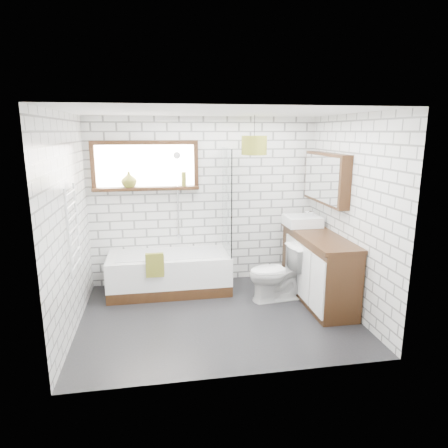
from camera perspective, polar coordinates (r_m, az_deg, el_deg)
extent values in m
cube|color=black|center=(5.20, -0.89, -13.02)|extent=(3.40, 2.60, 0.01)
cube|color=white|center=(4.68, -1.00, 15.79)|extent=(3.40, 2.60, 0.01)
cube|color=white|center=(6.05, -2.84, 3.24)|extent=(3.40, 0.01, 2.50)
cube|color=white|center=(3.54, 2.30, -3.91)|extent=(3.40, 0.01, 2.50)
cube|color=white|center=(4.84, -21.34, -0.18)|extent=(0.01, 2.60, 2.50)
cube|color=white|center=(5.31, 17.55, 1.25)|extent=(0.01, 2.60, 2.50)
cube|color=black|center=(5.90, -11.15, 8.14)|extent=(1.52, 0.16, 0.68)
cube|color=white|center=(4.84, -20.77, -0.74)|extent=(0.06, 0.52, 1.00)
cube|color=black|center=(5.75, 14.35, 6.35)|extent=(0.16, 1.20, 0.70)
cylinder|color=silver|center=(5.96, -6.63, 3.98)|extent=(0.02, 0.02, 1.30)
cube|color=white|center=(5.89, -7.79, -6.93)|extent=(1.73, 0.76, 0.56)
cube|color=white|center=(5.71, 0.42, 3.27)|extent=(0.02, 0.72, 1.50)
cube|color=olive|center=(5.44, -9.86, -5.81)|extent=(0.24, 0.07, 0.33)
cube|color=tan|center=(5.44, -9.62, -5.80)|extent=(0.21, 0.05, 0.27)
cube|color=black|center=(5.66, 13.24, -6.00)|extent=(0.53, 1.64, 0.94)
cube|color=white|center=(5.93, 11.12, 0.43)|extent=(0.49, 0.43, 0.14)
cylinder|color=silver|center=(5.98, 12.58, 1.05)|extent=(0.03, 0.03, 0.17)
imported|color=white|center=(5.56, 7.48, -6.95)|extent=(0.51, 0.80, 0.78)
imported|color=olive|center=(5.90, -13.42, 6.02)|extent=(0.24, 0.24, 0.23)
imported|color=black|center=(5.90, -13.33, 5.82)|extent=(0.22, 0.22, 0.19)
cylinder|color=olive|center=(5.90, -5.75, 6.20)|extent=(0.08, 0.08, 0.21)
cylinder|color=olive|center=(5.55, 4.33, 11.15)|extent=(0.35, 0.35, 0.26)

